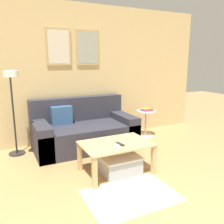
% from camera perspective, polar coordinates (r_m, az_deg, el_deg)
% --- Properties ---
extents(wall_back, '(5.60, 0.09, 2.55)m').
position_cam_1_polar(wall_back, '(4.57, -9.28, 9.13)').
color(wall_back, tan).
rests_on(wall_back, ground_plane).
extents(area_rug, '(1.05, 0.73, 0.01)m').
position_cam_1_polar(area_rug, '(2.91, 4.60, -19.31)').
color(area_rug, '#C1B299').
rests_on(area_rug, ground_plane).
extents(couch, '(1.76, 0.94, 0.86)m').
position_cam_1_polar(couch, '(4.29, -6.88, -4.55)').
color(couch, '#2D2D38').
rests_on(couch, ground_plane).
extents(coffee_table, '(0.94, 0.64, 0.43)m').
position_cam_1_polar(coffee_table, '(3.28, 0.96, -8.69)').
color(coffee_table, tan).
rests_on(coffee_table, ground_plane).
extents(storage_bin, '(0.54, 0.43, 0.24)m').
position_cam_1_polar(storage_bin, '(3.35, 1.85, -12.49)').
color(storage_bin, '#9EA3A8').
rests_on(storage_bin, ground_plane).
extents(floor_lamp, '(0.26, 0.56, 1.39)m').
position_cam_1_polar(floor_lamp, '(3.88, -22.77, 3.24)').
color(floor_lamp, black).
rests_on(floor_lamp, ground_plane).
extents(side_table, '(0.39, 0.39, 0.54)m').
position_cam_1_polar(side_table, '(4.87, 8.14, -2.11)').
color(side_table, silver).
rests_on(side_table, ground_plane).
extents(book_stack, '(0.25, 0.19, 0.05)m').
position_cam_1_polar(book_stack, '(4.83, 8.38, 0.61)').
color(book_stack, '#B73333').
rests_on(book_stack, side_table).
extents(remote_control, '(0.07, 0.15, 0.02)m').
position_cam_1_polar(remote_control, '(3.19, 1.94, -7.72)').
color(remote_control, '#232328').
rests_on(remote_control, coffee_table).
extents(cell_phone, '(0.13, 0.15, 0.01)m').
position_cam_1_polar(cell_phone, '(3.18, 1.30, -7.85)').
color(cell_phone, silver).
rests_on(cell_phone, coffee_table).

